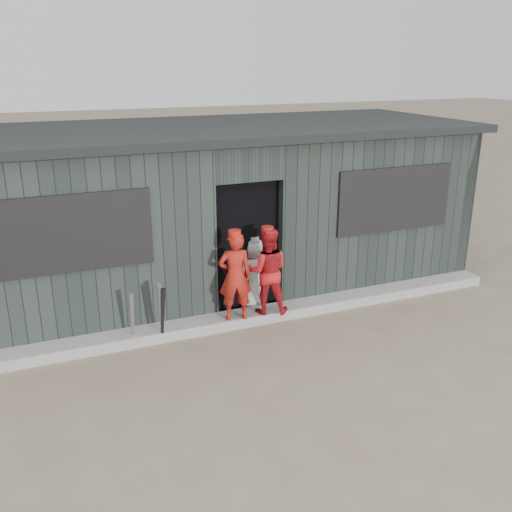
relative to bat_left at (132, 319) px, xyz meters
name	(u,v)px	position (x,y,z in m)	size (l,w,h in m)	color
ground	(315,383)	(1.78, -1.71, -0.39)	(80.00, 80.00, 0.00)	#71614E
curb	(255,316)	(1.78, 0.11, -0.32)	(8.00, 0.36, 0.15)	gray
bat_left	(132,319)	(0.00, 0.00, 0.00)	(0.07, 0.07, 0.79)	gray
bat_mid	(161,312)	(0.39, 0.02, 0.03)	(0.07, 0.07, 0.85)	gray
bat_right	(163,316)	(0.37, -0.12, 0.03)	(0.07, 0.07, 0.86)	black
player_red_left	(235,276)	(1.43, 0.00, 0.39)	(0.46, 0.30, 1.26)	#A41D14
player_red_right	(267,271)	(1.93, 0.04, 0.38)	(0.61, 0.47, 1.25)	red
player_grey_back	(253,274)	(1.91, 0.49, 0.18)	(0.56, 0.36, 1.14)	#B5B5B5
dugout	(216,208)	(1.78, 1.79, 0.89)	(8.30, 3.30, 2.62)	black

